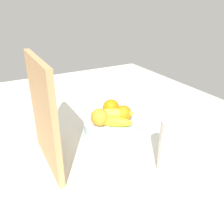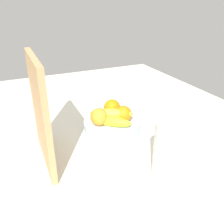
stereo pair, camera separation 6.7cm
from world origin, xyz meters
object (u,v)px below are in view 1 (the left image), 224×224
at_px(cutting_board, 44,115).
at_px(thermos_tumbler, 170,147).
at_px(fruit_bowl, 112,127).
at_px(orange_front_left, 111,108).
at_px(banana_bunch, 112,117).
at_px(orange_front_right, 100,117).
at_px(orange_center, 123,114).

height_order(cutting_board, thermos_tumbler, cutting_board).
height_order(fruit_bowl, orange_front_left, orange_front_left).
distance_m(orange_front_left, banana_bunch, 0.08).
height_order(banana_bunch, thermos_tumbler, thermos_tumbler).
distance_m(orange_front_right, orange_center, 0.10).
bearing_deg(orange_front_left, cutting_board, 111.20).
bearing_deg(orange_front_right, thermos_tumbler, -159.89).
height_order(fruit_bowl, orange_center, orange_center).
bearing_deg(orange_front_right, orange_front_left, -54.53).
bearing_deg(orange_front_right, cutting_board, 105.02).
bearing_deg(banana_bunch, thermos_tumbler, -167.09).
relative_size(orange_front_left, thermos_tumbler, 0.39).
height_order(orange_front_left, orange_front_right, same).
distance_m(orange_front_left, orange_center, 0.08).
relative_size(orange_front_left, orange_front_right, 1.00).
xyz_separation_m(orange_front_left, thermos_tumbler, (-0.34, -0.02, -0.00)).
distance_m(fruit_bowl, orange_center, 0.08).
distance_m(orange_center, thermos_tumbler, 0.27).
xyz_separation_m(fruit_bowl, orange_front_right, (-0.01, 0.06, 0.06)).
bearing_deg(banana_bunch, orange_front_right, 69.08).
bearing_deg(cutting_board, orange_center, -82.08).
height_order(banana_bunch, cutting_board, cutting_board).
relative_size(fruit_bowl, orange_front_right, 3.31).
height_order(orange_center, banana_bunch, orange_center).
bearing_deg(cutting_board, orange_front_right, -74.34).
height_order(orange_front_left, thermos_tumbler, thermos_tumbler).
bearing_deg(fruit_bowl, thermos_tumbler, -171.14).
xyz_separation_m(orange_center, thermos_tumbler, (-0.27, -0.01, -0.00)).
relative_size(banana_bunch, thermos_tumbler, 0.96).
bearing_deg(banana_bunch, orange_center, -92.92).
relative_size(orange_front_left, orange_center, 1.00).
relative_size(orange_center, cutting_board, 0.19).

